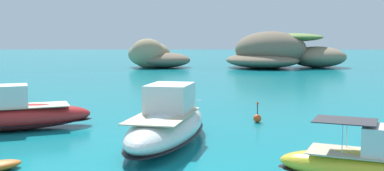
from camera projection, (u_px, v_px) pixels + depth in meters
name	position (u px, v px, depth m)	size (l,w,h in m)	color
islet_large	(278.00, 53.00, 89.67)	(26.23, 18.97, 6.97)	#756651
islet_small	(154.00, 57.00, 89.86)	(12.86, 11.08, 5.58)	#756651
motorboat_white	(168.00, 124.00, 25.83)	(5.61, 11.63, 3.29)	white
motorboat_yellow	(382.00, 166.00, 18.37)	(8.52, 5.56, 2.58)	yellow
motorboat_red	(13.00, 115.00, 29.57)	(10.24, 6.29, 2.90)	red
channel_buoy	(257.00, 118.00, 32.24)	(0.56, 0.56, 1.48)	#E54C19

